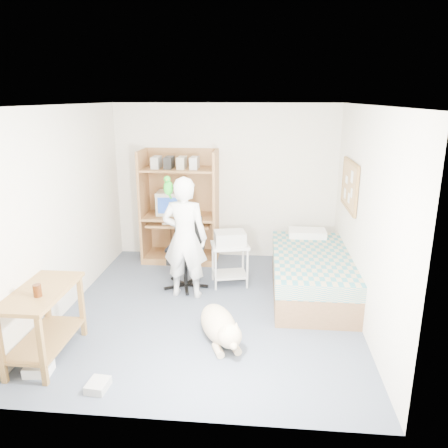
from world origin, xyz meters
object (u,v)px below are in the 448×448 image
Objects in this scene: office_chair at (186,263)px; printer_cart at (230,258)px; side_desk at (43,313)px; dog at (220,326)px; person at (185,238)px; computer_hutch at (181,211)px; bed at (311,273)px.

printer_cart is at bearing 15.19° from office_chair.
side_desk is 1.83m from dog.
printer_cart is at bearing 68.22° from dog.
office_chair is 0.62m from printer_cart.
person is 1.55× the size of dog.
computer_hutch is 1.84× the size of office_chair.
side_desk is at bearing -144.14° from printer_cart.
computer_hutch reaches higher than office_chair.
office_chair is 0.94× the size of dog.
bed is 2.06× the size of office_chair.
printer_cart is (1.73, 1.99, -0.09)m from side_desk.
bed is 1.24× the size of person.
office_chair is (0.27, -1.06, -0.47)m from computer_hutch.
bed is at bearing -167.22° from person.
dog is (0.89, -2.46, -0.64)m from computer_hutch.
computer_hutch is at bearing -72.17° from person.
bed is 1.73m from office_chair.
dog is (1.74, 0.47, -0.31)m from side_desk.
bed is (2.00, -1.12, -0.53)m from computer_hutch.
office_chair is 0.56m from person.
computer_hutch is 1.80× the size of side_desk.
dog is at bearing 122.17° from person.
side_desk is (-2.85, -1.82, 0.21)m from bed.
bed is at bearing 28.07° from dog.
bed is at bearing -29.29° from computer_hutch.
computer_hutch reaches higher than side_desk.
computer_hutch is at bearing 73.86° from side_desk.
person is (-1.68, -0.24, 0.53)m from bed.
computer_hutch is at bearing 119.56° from printer_cart.
bed is 3.39m from side_desk.
dog is 1.73× the size of printer_cart.
office_chair is at bearing 177.24° from printer_cart.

